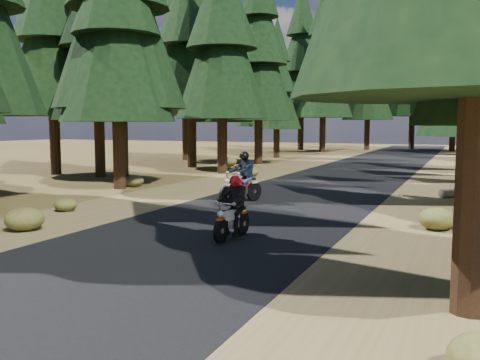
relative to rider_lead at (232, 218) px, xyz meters
name	(u,v)px	position (x,y,z in m)	size (l,w,h in m)	color
ground	(215,231)	(-0.75, 0.68, -0.48)	(120.00, 120.00, 0.00)	#4B3B1B
road	(282,203)	(-0.75, 5.68, -0.47)	(6.00, 100.00, 0.01)	black
shoulder_l	(161,196)	(-5.35, 5.68, -0.48)	(3.20, 100.00, 0.01)	brown
shoulder_r	(431,212)	(3.85, 5.68, -0.48)	(3.20, 100.00, 0.01)	brown
pine_forest	(371,33)	(-0.77, 21.73, 7.41)	(34.59, 55.08, 16.32)	black
understory_shrubs	(317,188)	(-0.18, 7.85, -0.21)	(16.88, 30.64, 0.66)	#474C1E
rider_lead	(232,218)	(0.00, 0.00, 0.00)	(0.60, 1.62, 1.42)	white
rider_follow	(241,186)	(-2.01, 5.17, 0.09)	(1.23, 1.96, 1.68)	maroon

